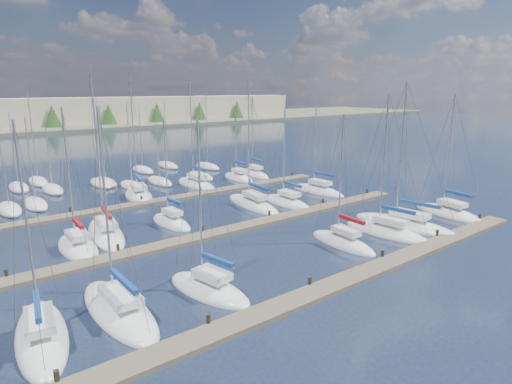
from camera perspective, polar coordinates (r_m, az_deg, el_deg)
ground at (r=80.44m, az=-20.53°, el=3.37°), size 400.00×400.00×0.00m
dock_near at (r=32.05m, az=13.48°, el=-10.76°), size 44.00×1.93×1.10m
dock_mid at (r=41.53m, az=-1.71°, el=-4.64°), size 44.00×1.93×1.10m
dock_far at (r=53.04m, az=-10.65°, el=-0.80°), size 44.00×1.93×1.10m
sailboat_g at (r=50.32m, az=24.23°, el=-2.55°), size 3.88×8.32×13.41m
sailboat_q at (r=63.88m, az=-2.36°, el=1.91°), size 3.07×7.25×10.54m
sailboat_j at (r=43.52m, az=-11.23°, el=-3.99°), size 2.48×6.52×11.21m
sailboat_r at (r=66.66m, az=-0.22°, el=2.44°), size 3.25×7.92×12.75m
sailboat_b at (r=28.03m, az=-17.80°, el=-14.74°), size 2.97×9.54×13.01m
sailboat_k at (r=49.29m, az=-0.44°, el=-1.63°), size 3.84×10.40×15.15m
sailboat_p at (r=60.28m, az=-8.00°, el=1.08°), size 3.28×9.15×15.16m
sailboat_o at (r=55.46m, az=-15.39°, el=-0.39°), size 4.75×8.72×15.34m
sailboat_e at (r=41.81m, az=16.92°, el=-5.08°), size 3.53×8.67×13.42m
sailboat_c at (r=29.34m, az=-6.31°, el=-12.77°), size 3.97×7.54×12.16m
sailboat_l at (r=50.17m, az=4.15°, el=-1.40°), size 2.89×7.85×11.89m
sailboat_h at (r=39.35m, az=-22.67°, el=-6.76°), size 3.15×7.48×12.52m
sailboat_a at (r=26.98m, az=-26.69°, el=-16.80°), size 3.96×9.02×12.47m
sailboat_m at (r=56.44m, az=8.22°, el=0.20°), size 3.05×8.55×11.81m
sailboat_d at (r=38.01m, az=11.48°, el=-6.63°), size 2.58×7.23×11.92m
sailboat_i at (r=41.93m, az=-19.37°, el=-5.21°), size 4.33×10.22×15.88m
sailboat_f at (r=44.52m, az=19.12°, el=-4.11°), size 4.62×10.74×14.56m
distant_boats at (r=63.87m, az=-19.83°, el=1.21°), size 36.93×20.75×13.30m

